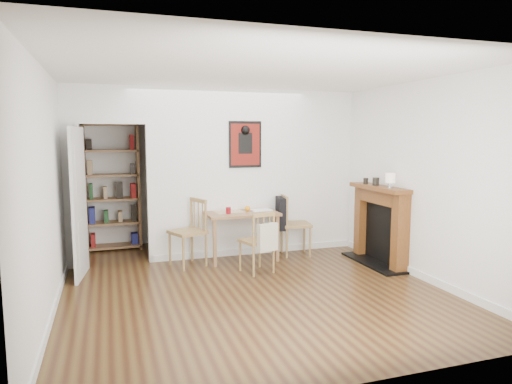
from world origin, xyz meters
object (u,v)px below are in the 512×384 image
object	(u,v)px
fireplace	(381,222)
chair_right	(295,224)
bookshelf	(112,187)
orange_fruit	(247,208)
mantel_lamp	(390,179)
ceramic_jar_b	(366,181)
dining_table	(241,218)
ceramic_jar_a	(376,181)
red_glass	(228,210)
chair_left	(188,233)
notebook	(261,210)
chair_front	(257,241)

from	to	relation	value
fireplace	chair_right	bearing A→B (deg)	140.68
bookshelf	orange_fruit	world-z (taller)	bookshelf
mantel_lamp	ceramic_jar_b	xyz separation A→B (m)	(-0.01, 0.62, -0.09)
fireplace	ceramic_jar_b	size ratio (longest dim) A/B	13.58
orange_fruit	mantel_lamp	bearing A→B (deg)	-36.12
dining_table	ceramic_jar_a	world-z (taller)	ceramic_jar_a
fireplace	ceramic_jar_b	xyz separation A→B (m)	(-0.10, 0.28, 0.59)
fireplace	red_glass	bearing A→B (deg)	160.22
dining_table	mantel_lamp	world-z (taller)	mantel_lamp
bookshelf	fireplace	size ratio (longest dim) A/B	1.68
ceramic_jar_b	ceramic_jar_a	bearing A→B (deg)	-81.88
bookshelf	chair_left	bearing A→B (deg)	-54.39
fireplace	chair_left	bearing A→B (deg)	164.86
notebook	mantel_lamp	xyz separation A→B (m)	(1.47, -1.22, 0.55)
fireplace	notebook	world-z (taller)	fireplace
chair_right	ceramic_jar_b	bearing A→B (deg)	-30.97
chair_front	ceramic_jar_b	size ratio (longest dim) A/B	9.35
chair_front	mantel_lamp	world-z (taller)	mantel_lamp
dining_table	ceramic_jar_a	xyz separation A→B (m)	(1.83, -0.79, 0.57)
chair_right	orange_fruit	bearing A→B (deg)	175.38
orange_fruit	ceramic_jar_b	distance (m)	1.84
dining_table	notebook	world-z (taller)	notebook
chair_right	ceramic_jar_a	size ratio (longest dim) A/B	8.21
chair_front	orange_fruit	xyz separation A→B (m)	(0.09, 0.77, 0.34)
dining_table	bookshelf	bearing A→B (deg)	144.97
fireplace	ceramic_jar_a	size ratio (longest dim) A/B	10.68
notebook	bookshelf	bearing A→B (deg)	149.98
ceramic_jar_a	dining_table	bearing A→B (deg)	156.62
chair_front	ceramic_jar_b	xyz separation A→B (m)	(1.78, 0.15, 0.77)
chair_left	red_glass	xyz separation A→B (m)	(0.62, 0.02, 0.29)
chair_front	red_glass	bearing A→B (deg)	111.09
chair_right	mantel_lamp	bearing A→B (deg)	-51.59
dining_table	fireplace	bearing A→B (deg)	-24.15
orange_fruit	notebook	bearing A→B (deg)	-3.34
notebook	ceramic_jar_b	size ratio (longest dim) A/B	3.37
fireplace	ceramic_jar_a	bearing A→B (deg)	138.11
dining_table	ceramic_jar_b	world-z (taller)	ceramic_jar_b
chair_right	orange_fruit	distance (m)	0.81
notebook	ceramic_jar_b	distance (m)	1.65
bookshelf	ceramic_jar_a	size ratio (longest dim) A/B	17.99
dining_table	red_glass	distance (m)	0.28
orange_fruit	chair_left	bearing A→B (deg)	-170.62
ceramic_jar_b	mantel_lamp	bearing A→B (deg)	-89.41
chair_left	dining_table	bearing A→B (deg)	7.44
dining_table	ceramic_jar_b	distance (m)	1.97
chair_front	ceramic_jar_b	distance (m)	1.94
chair_left	red_glass	bearing A→B (deg)	2.03
chair_right	mantel_lamp	world-z (taller)	mantel_lamp
orange_fruit	ceramic_jar_a	world-z (taller)	ceramic_jar_a
mantel_lamp	ceramic_jar_a	distance (m)	0.40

